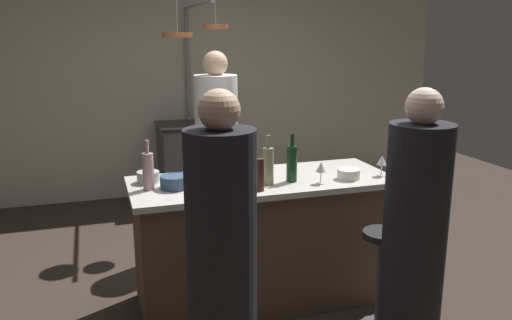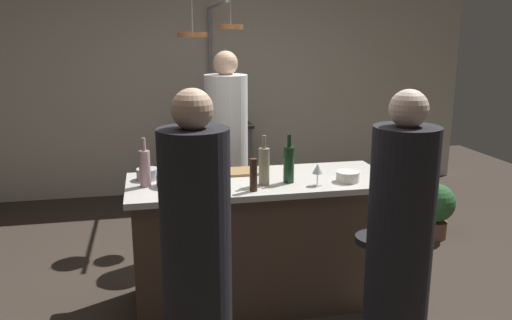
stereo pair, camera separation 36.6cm
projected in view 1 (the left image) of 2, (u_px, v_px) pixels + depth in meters
The scene contains 23 objects.
ground_plane at pixel (262, 299), 3.76m from camera, with size 9.00×9.00×0.00m, color #382D26.
back_wall at pixel (186, 83), 6.09m from camera, with size 6.40×0.16×2.60m, color beige.
kitchen_island at pixel (262, 240), 3.65m from camera, with size 1.80×0.72×0.90m.
stove_range at pixel (195, 162), 5.92m from camera, with size 0.80×0.64×0.89m.
chef at pixel (217, 160), 4.49m from camera, with size 0.37×0.37×1.73m.
bar_stool_right at pixel (381, 277), 3.27m from camera, with size 0.28×0.28×0.68m.
guest_right at pixel (413, 247), 2.80m from camera, with size 0.34×0.34×1.61m.
bar_stool_left at pixel (216, 303), 2.95m from camera, with size 0.28×0.28×0.68m.
guest_left at pixel (222, 268), 2.53m from camera, with size 0.34×0.34×1.63m.
overhead_pot_rack at pixel (192, 57), 5.20m from camera, with size 0.60×1.37×2.17m.
potted_plant at pixel (417, 201), 5.00m from camera, with size 0.36×0.36×0.52m.
cutting_board at pixel (233, 173), 3.68m from camera, with size 0.32×0.22×0.02m, color #997047.
pepper_mill at pixel (260, 175), 3.26m from camera, with size 0.05×0.05×0.21m, color #382319.
wine_bottle_dark at pixel (196, 159), 3.63m from camera, with size 0.07×0.07×0.30m.
wine_bottle_green at pixel (190, 162), 3.49m from camera, with size 0.07×0.07×0.33m.
wine_bottle_red at pixel (292, 163), 3.47m from camera, with size 0.07×0.07×0.33m.
wine_bottle_white at pixel (268, 165), 3.40m from camera, with size 0.07×0.07×0.33m.
wine_bottle_rose at pixel (148, 170), 3.28m from camera, with size 0.07×0.07×0.32m.
wine_glass_by_chef at pixel (321, 168), 3.42m from camera, with size 0.07×0.07×0.15m.
wine_glass_near_right_guest at pixel (382, 161), 3.60m from camera, with size 0.07×0.07×0.15m.
mixing_bowl_steel at pixel (148, 177), 3.46m from camera, with size 0.15×0.15×0.08m, color #B7B7BC.
mixing_bowl_ceramic at pixel (349, 174), 3.55m from camera, with size 0.16×0.16×0.07m, color silver.
mixing_bowl_blue at pixel (175, 182), 3.33m from camera, with size 0.19×0.19×0.08m, color #334C6B.
Camera 1 is at (-1.09, -3.24, 1.87)m, focal length 36.45 mm.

